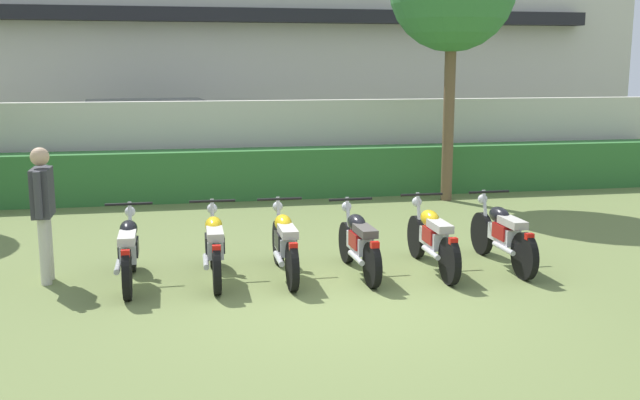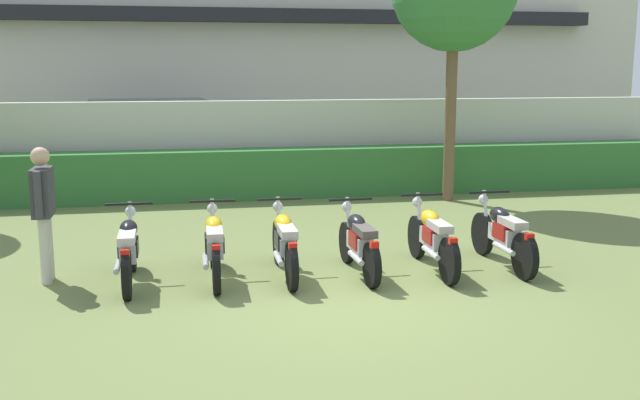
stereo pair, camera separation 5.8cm
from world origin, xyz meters
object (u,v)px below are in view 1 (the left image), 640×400
at_px(parked_car, 153,140).
at_px(motorcycle_in_row_5, 503,234).
at_px(motorcycle_in_row_3, 359,242).
at_px(inspector_person, 43,203).
at_px(motorcycle_in_row_4, 432,237).
at_px(motorcycle_in_row_0, 129,250).
at_px(motorcycle_in_row_2, 285,243).
at_px(motorcycle_in_row_1, 214,246).

relative_size(parked_car, motorcycle_in_row_5, 2.43).
bearing_deg(motorcycle_in_row_3, inspector_person, 82.01).
relative_size(motorcycle_in_row_3, inspector_person, 1.03).
distance_m(parked_car, inspector_person, 8.54).
bearing_deg(motorcycle_in_row_4, motorcycle_in_row_3, 90.79).
xyz_separation_m(motorcycle_in_row_0, motorcycle_in_row_2, (1.95, -0.02, -0.00)).
bearing_deg(inspector_person, motorcycle_in_row_3, -6.19).
bearing_deg(motorcycle_in_row_3, motorcycle_in_row_1, 84.86).
xyz_separation_m(parked_car, motorcycle_in_row_2, (1.84, -8.81, -0.49)).
distance_m(motorcycle_in_row_2, inspector_person, 3.06).
bearing_deg(motorcycle_in_row_1, motorcycle_in_row_5, -90.43).
relative_size(parked_car, motorcycle_in_row_3, 2.63).
distance_m(parked_car, motorcycle_in_row_0, 8.80).
bearing_deg(motorcycle_in_row_5, parked_car, 27.84).
bearing_deg(motorcycle_in_row_1, motorcycle_in_row_0, 91.28).
height_order(motorcycle_in_row_3, motorcycle_in_row_5, motorcycle_in_row_5).
bearing_deg(motorcycle_in_row_0, motorcycle_in_row_4, -91.93).
xyz_separation_m(motorcycle_in_row_0, motorcycle_in_row_5, (4.93, -0.10, 0.00)).
distance_m(motorcycle_in_row_1, motorcycle_in_row_5, 3.88).
distance_m(parked_car, motorcycle_in_row_2, 9.01).
relative_size(motorcycle_in_row_0, motorcycle_in_row_3, 1.04).
bearing_deg(motorcycle_in_row_2, motorcycle_in_row_4, -92.15).
distance_m(motorcycle_in_row_0, motorcycle_in_row_2, 1.95).
bearing_deg(motorcycle_in_row_4, motorcycle_in_row_2, 88.29).
bearing_deg(motorcycle_in_row_5, motorcycle_in_row_4, 89.68).
relative_size(motorcycle_in_row_2, motorcycle_in_row_4, 0.96).
xyz_separation_m(motorcycle_in_row_4, inspector_person, (-4.96, 0.43, 0.57)).
height_order(motorcycle_in_row_3, inspector_person, inspector_person).
distance_m(motorcycle_in_row_2, motorcycle_in_row_4, 1.98).
bearing_deg(parked_car, motorcycle_in_row_0, -96.43).
height_order(parked_car, motorcycle_in_row_1, parked_car).
bearing_deg(motorcycle_in_row_3, motorcycle_in_row_0, 86.15).
height_order(motorcycle_in_row_3, motorcycle_in_row_4, motorcycle_in_row_4).
bearing_deg(parked_car, motorcycle_in_row_3, -78.16).
height_order(motorcycle_in_row_0, motorcycle_in_row_2, motorcycle_in_row_0).
height_order(parked_car, inspector_person, parked_car).
bearing_deg(motorcycle_in_row_2, motorcycle_in_row_1, 88.71).
bearing_deg(motorcycle_in_row_1, motorcycle_in_row_3, -92.28).
height_order(motorcycle_in_row_5, inspector_person, inspector_person).
height_order(motorcycle_in_row_1, inspector_person, inspector_person).
distance_m(parked_car, motorcycle_in_row_1, 8.85).
bearing_deg(motorcycle_in_row_4, motorcycle_in_row_5, -88.99).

